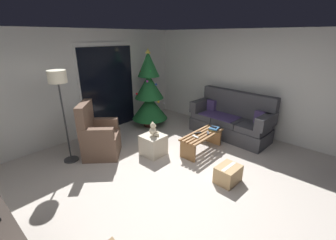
{
  "coord_description": "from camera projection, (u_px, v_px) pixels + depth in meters",
  "views": [
    {
      "loc": [
        -2.55,
        -1.97,
        2.35
      ],
      "look_at": [
        0.4,
        0.7,
        0.85
      ],
      "focal_mm": 24.08,
      "sensor_mm": 36.0,
      "label": 1
    }
  ],
  "objects": [
    {
      "name": "patio_door_glass",
      "position": [
        109.0,
        89.0,
        5.78
      ],
      "size": [
        1.5,
        0.02,
        2.1
      ],
      "primitive_type": "cube",
      "color": "black",
      "rests_on": "ground"
    },
    {
      "name": "ottoman",
      "position": [
        153.0,
        145.0,
        4.68
      ],
      "size": [
        0.44,
        0.44,
        0.43
      ],
      "primitive_type": "cube",
      "color": "beige",
      "rests_on": "ground"
    },
    {
      "name": "remote_graphite",
      "position": [
        208.0,
        133.0,
        4.77
      ],
      "size": [
        0.15,
        0.13,
        0.02
      ],
      "primitive_type": "cube",
      "rotation": [
        0.0,
        0.0,
        2.22
      ],
      "color": "#333338",
      "rests_on": "coffee_table"
    },
    {
      "name": "floor_lamp",
      "position": [
        59.0,
        86.0,
        3.99
      ],
      "size": [
        0.32,
        0.32,
        1.78
      ],
      "color": "#2D2D30",
      "rests_on": "ground"
    },
    {
      "name": "cardboard_box_taped_mid_floor",
      "position": [
        228.0,
        174.0,
        3.81
      ],
      "size": [
        0.44,
        0.35,
        0.3
      ],
      "color": "tan",
      "rests_on": "ground"
    },
    {
      "name": "armchair",
      "position": [
        99.0,
        137.0,
        4.58
      ],
      "size": [
        0.97,
        0.97,
        1.13
      ],
      "color": "brown",
      "rests_on": "ground"
    },
    {
      "name": "wall_right",
      "position": [
        259.0,
        84.0,
        5.38
      ],
      "size": [
        0.12,
        6.0,
        2.5
      ],
      "primitive_type": "cube",
      "color": "silver",
      "rests_on": "ground"
    },
    {
      "name": "remote_black",
      "position": [
        198.0,
        133.0,
        4.76
      ],
      "size": [
        0.16,
        0.1,
        0.02
      ],
      "primitive_type": "cube",
      "rotation": [
        0.0,
        0.0,
        4.32
      ],
      "color": "black",
      "rests_on": "coffee_table"
    },
    {
      "name": "remote_white",
      "position": [
        195.0,
        137.0,
        4.58
      ],
      "size": [
        0.07,
        0.16,
        0.02
      ],
      "primitive_type": "cube",
      "rotation": [
        0.0,
        0.0,
        2.99
      ],
      "color": "silver",
      "rests_on": "coffee_table"
    },
    {
      "name": "coffee_table",
      "position": [
        202.0,
        139.0,
        4.8
      ],
      "size": [
        1.1,
        0.4,
        0.4
      ],
      "color": "olive",
      "rests_on": "ground"
    },
    {
      "name": "couch",
      "position": [
        231.0,
        120.0,
        5.52
      ],
      "size": [
        0.9,
        1.98,
        1.08
      ],
      "color": "#3D3D42",
      "rests_on": "ground"
    },
    {
      "name": "patio_door_frame",
      "position": [
        108.0,
        87.0,
        5.77
      ],
      "size": [
        1.6,
        0.02,
        2.2
      ],
      "primitive_type": "cube",
      "color": "silver",
      "rests_on": "ground"
    },
    {
      "name": "teddy_bear_cream",
      "position": [
        153.0,
        130.0,
        4.56
      ],
      "size": [
        0.22,
        0.21,
        0.29
      ],
      "color": "beige",
      "rests_on": "ottoman"
    },
    {
      "name": "christmas_tree",
      "position": [
        149.0,
        94.0,
        5.94
      ],
      "size": [
        0.96,
        0.96,
        2.05
      ],
      "color": "#4C1E19",
      "rests_on": "ground"
    },
    {
      "name": "ground_plane",
      "position": [
        183.0,
        182.0,
        3.83
      ],
      "size": [
        7.0,
        7.0,
        0.0
      ],
      "primitive_type": "plane",
      "color": "#BCB2A8"
    },
    {
      "name": "book_stack",
      "position": [
        214.0,
        129.0,
        4.93
      ],
      "size": [
        0.22,
        0.22,
        0.06
      ],
      "color": "#B79333",
      "rests_on": "coffee_table"
    },
    {
      "name": "cell_phone",
      "position": [
        214.0,
        127.0,
        4.93
      ],
      "size": [
        0.08,
        0.15,
        0.01
      ],
      "primitive_type": "cube",
      "rotation": [
        0.0,
        0.0,
        -0.06
      ],
      "color": "black",
      "rests_on": "book_stack"
    },
    {
      "name": "wall_back",
      "position": [
        83.0,
        85.0,
        5.31
      ],
      "size": [
        5.72,
        0.12,
        2.5
      ],
      "primitive_type": "cube",
      "color": "silver",
      "rests_on": "ground"
    }
  ]
}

